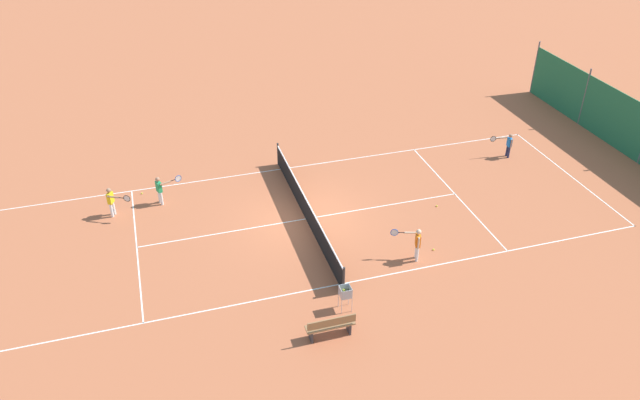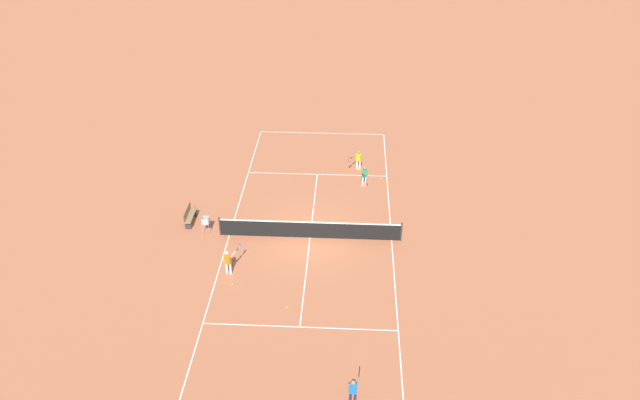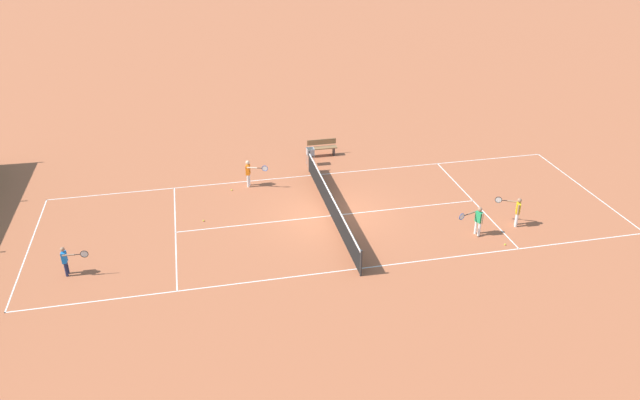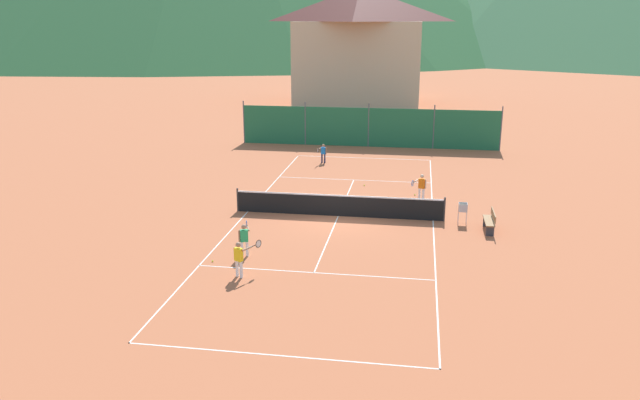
{
  "view_description": "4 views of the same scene",
  "coord_description": "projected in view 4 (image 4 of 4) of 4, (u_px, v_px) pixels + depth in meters",
  "views": [
    {
      "loc": [
        19.36,
        -5.28,
        13.57
      ],
      "look_at": [
        0.79,
        0.33,
        1.29
      ],
      "focal_mm": 35.0,
      "sensor_mm": 36.0,
      "label": 1
    },
    {
      "loc": [
        -1.87,
        25.48,
        18.41
      ],
      "look_at": [
        -0.43,
        -1.39,
        1.38
      ],
      "focal_mm": 35.0,
      "sensor_mm": 36.0,
      "label": 2
    },
    {
      "loc": [
        -22.27,
        5.38,
        12.56
      ],
      "look_at": [
        0.27,
        0.42,
        0.65
      ],
      "focal_mm": 35.0,
      "sensor_mm": 36.0,
      "label": 3
    },
    {
      "loc": [
        3.3,
        -25.83,
        8.38
      ],
      "look_at": [
        -0.84,
        0.17,
        0.64
      ],
      "focal_mm": 35.0,
      "sensor_mm": 36.0,
      "label": 4
    }
  ],
  "objects": [
    {
      "name": "player_far_service",
      "position": [
        323.0,
        152.0,
        37.1
      ],
      "size": [
        0.44,
        0.95,
        1.14
      ],
      "color": "#23284C",
      "rests_on": "ground"
    },
    {
      "name": "tennis_ball_mid_court",
      "position": [
        213.0,
        261.0,
        22.2
      ],
      "size": [
        0.07,
        0.07,
        0.07
      ],
      "primitive_type": "sphere",
      "color": "#CCE033",
      "rests_on": "ground"
    },
    {
      "name": "player_near_service",
      "position": [
        240.0,
        256.0,
        20.76
      ],
      "size": [
        0.79,
        0.89,
        1.24
      ],
      "color": "white",
      "rests_on": "ground"
    },
    {
      "name": "tennis_ball_near_corner",
      "position": [
        415.0,
        195.0,
        30.49
      ],
      "size": [
        0.07,
        0.07,
        0.07
      ],
      "primitive_type": "sphere",
      "color": "#CCE033",
      "rests_on": "ground"
    },
    {
      "name": "tennis_net",
      "position": [
        338.0,
        205.0,
        27.2
      ],
      "size": [
        9.18,
        0.08,
        1.06
      ],
      "color": "#2D2D2D",
      "rests_on": "ground"
    },
    {
      "name": "tennis_ball_by_net_left",
      "position": [
        364.0,
        185.0,
        32.2
      ],
      "size": [
        0.07,
        0.07,
        0.07
      ],
      "primitive_type": "sphere",
      "color": "#CCE033",
      "rests_on": "ground"
    },
    {
      "name": "ball_hopper",
      "position": [
        463.0,
        209.0,
        26.17
      ],
      "size": [
        0.36,
        0.36,
        0.89
      ],
      "color": "#B7B7BC",
      "rests_on": "ground"
    },
    {
      "name": "ground_plane",
      "position": [
        338.0,
        216.0,
        27.34
      ],
      "size": [
        600.0,
        600.0,
        0.0
      ],
      "primitive_type": "plane",
      "color": "#B7603D"
    },
    {
      "name": "alpine_chalet",
      "position": [
        360.0,
        44.0,
        61.29
      ],
      "size": [
        13.0,
        10.0,
        11.2
      ],
      "color": "#C6B28E",
      "rests_on": "ground"
    },
    {
      "name": "court_line_markings",
      "position": [
        338.0,
        216.0,
        27.34
      ],
      "size": [
        8.25,
        23.85,
        0.01
      ],
      "color": "white",
      "rests_on": "ground"
    },
    {
      "name": "windscreen_fence_far",
      "position": [
        368.0,
        127.0,
        41.66
      ],
      "size": [
        17.28,
        0.08,
        2.9
      ],
      "color": "#236B42",
      "rests_on": "ground"
    },
    {
      "name": "player_far_baseline",
      "position": [
        421.0,
        185.0,
        29.43
      ],
      "size": [
        0.69,
        0.98,
        1.28
      ],
      "color": "white",
      "rests_on": "ground"
    },
    {
      "name": "courtside_bench",
      "position": [
        490.0,
        221.0,
        25.29
      ],
      "size": [
        0.36,
        1.5,
        0.84
      ],
      "color": "olive",
      "rests_on": "ground"
    },
    {
      "name": "player_near_baseline",
      "position": [
        244.0,
        237.0,
        22.59
      ],
      "size": [
        0.39,
        1.06,
        1.22
      ],
      "color": "white",
      "rests_on": "ground"
    }
  ]
}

